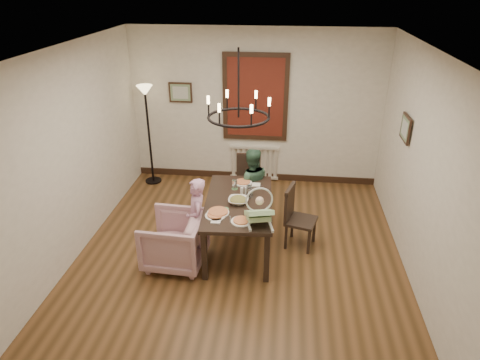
% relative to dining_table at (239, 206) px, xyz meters
% --- Properties ---
extents(room_shell, '(4.51, 5.00, 2.81)m').
position_rel_dining_table_xyz_m(room_shell, '(0.03, 0.18, 0.73)').
color(room_shell, brown).
rests_on(room_shell, ground).
extents(dining_table, '(1.01, 1.67, 0.76)m').
position_rel_dining_table_xyz_m(dining_table, '(0.00, 0.00, 0.00)').
color(dining_table, black).
rests_on(dining_table, room_shell).
extents(chair_far, '(0.42, 0.42, 0.91)m').
position_rel_dining_table_xyz_m(chair_far, '(0.01, 1.18, -0.22)').
color(chair_far, black).
rests_on(chair_far, room_shell).
extents(chair_right, '(0.50, 0.50, 0.92)m').
position_rel_dining_table_xyz_m(chair_right, '(0.88, 0.15, -0.21)').
color(chair_right, black).
rests_on(chair_right, room_shell).
extents(armchair, '(0.84, 0.82, 0.72)m').
position_rel_dining_table_xyz_m(armchair, '(-0.81, -0.48, -0.31)').
color(armchair, '#C899A3').
rests_on(armchair, room_shell).
extents(elderly_woman, '(0.33, 0.41, 0.97)m').
position_rel_dining_table_xyz_m(elderly_woman, '(-0.54, -0.27, -0.19)').
color(elderly_woman, '#C68BAB').
rests_on(elderly_woman, room_shell).
extents(seated_man, '(0.56, 0.47, 1.00)m').
position_rel_dining_table_xyz_m(seated_man, '(0.10, 0.79, -0.17)').
color(seated_man, '#396047').
rests_on(seated_man, room_shell).
extents(baby_bouncer, '(0.47, 0.57, 0.33)m').
position_rel_dining_table_xyz_m(baby_bouncer, '(0.31, -0.54, 0.25)').
color(baby_bouncer, '#A8D895').
rests_on(baby_bouncer, dining_table).
extents(salad_bowl, '(0.33, 0.33, 0.08)m').
position_rel_dining_table_xyz_m(salad_bowl, '(0.00, -0.06, 0.13)').
color(salad_bowl, white).
rests_on(salad_bowl, dining_table).
extents(pizza_platter, '(0.29, 0.29, 0.04)m').
position_rel_dining_table_xyz_m(pizza_platter, '(-0.23, -0.38, 0.11)').
color(pizza_platter, tan).
rests_on(pizza_platter, dining_table).
extents(drinking_glass, '(0.07, 0.07, 0.15)m').
position_rel_dining_table_xyz_m(drinking_glass, '(0.15, 0.11, 0.16)').
color(drinking_glass, silver).
rests_on(drinking_glass, dining_table).
extents(window_blinds, '(1.00, 0.03, 1.40)m').
position_rel_dining_table_xyz_m(window_blinds, '(0.03, 2.27, 0.93)').
color(window_blinds, maroon).
rests_on(window_blinds, room_shell).
extents(radiator, '(0.92, 0.12, 0.62)m').
position_rel_dining_table_xyz_m(radiator, '(0.03, 2.29, -0.32)').
color(radiator, silver).
rests_on(radiator, room_shell).
extents(picture_back, '(0.42, 0.03, 0.36)m').
position_rel_dining_table_xyz_m(picture_back, '(-1.32, 2.28, 0.98)').
color(picture_back, black).
rests_on(picture_back, room_shell).
extents(picture_right, '(0.03, 0.42, 0.36)m').
position_rel_dining_table_xyz_m(picture_right, '(2.24, 0.71, 0.98)').
color(picture_right, black).
rests_on(picture_right, room_shell).
extents(floor_lamp, '(0.30, 0.30, 1.80)m').
position_rel_dining_table_xyz_m(floor_lamp, '(-1.87, 1.96, 0.23)').
color(floor_lamp, black).
rests_on(floor_lamp, room_shell).
extents(chandelier, '(0.80, 0.80, 0.04)m').
position_rel_dining_table_xyz_m(chandelier, '(0.00, -0.00, 1.28)').
color(chandelier, black).
rests_on(chandelier, room_shell).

